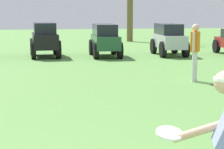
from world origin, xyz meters
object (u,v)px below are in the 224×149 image
object	(u,v)px
frisbee_in_flight	(169,133)
parked_car_slot_f	(169,38)
teammate_midfield	(195,47)
parked_car_slot_d	(45,39)
parked_car_slot_e	(105,39)

from	to	relation	value
frisbee_in_flight	parked_car_slot_f	size ratio (longest dim) A/B	0.12
frisbee_in_flight	parked_car_slot_f	distance (m)	14.65
parked_car_slot_f	teammate_midfield	bearing A→B (deg)	-102.07
parked_car_slot_d	parked_car_slot_e	world-z (taller)	parked_car_slot_d
frisbee_in_flight	parked_car_slot_f	bearing A→B (deg)	72.07
teammate_midfield	parked_car_slot_e	distance (m)	6.81
parked_car_slot_d	parked_car_slot_f	bearing A→B (deg)	-3.97
frisbee_in_flight	teammate_midfield	xyz separation A→B (m)	(3.08, 7.24, 0.17)
parked_car_slot_d	frisbee_in_flight	bearing A→B (deg)	-87.16
parked_car_slot_d	parked_car_slot_f	distance (m)	5.23
frisbee_in_flight	parked_car_slot_e	distance (m)	14.03
parked_car_slot_e	parked_car_slot_f	bearing A→B (deg)	0.40
frisbee_in_flight	parked_car_slot_e	size ratio (longest dim) A/B	0.12
teammate_midfield	parked_car_slot_e	xyz separation A→B (m)	(-1.33, 6.68, -0.22)
frisbee_in_flight	teammate_midfield	size ratio (longest dim) A/B	0.19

